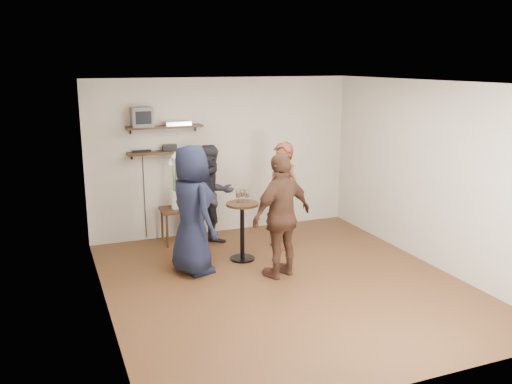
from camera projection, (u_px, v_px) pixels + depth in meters
room at (286, 187)px, 6.82m from camera, size 4.58×5.08×2.68m
shelf_upper at (165, 127)px, 8.48m from camera, size 1.20×0.25×0.04m
shelf_lower at (166, 152)px, 8.57m from camera, size 1.20×0.25×0.04m
crt_monitor at (142, 117)px, 8.31m from camera, size 0.32×0.30×0.30m
dvd_deck at (177, 123)px, 8.54m from camera, size 0.40×0.24×0.06m
radio at (170, 148)px, 8.58m from camera, size 0.22×0.10×0.10m
power_strip at (141, 151)px, 8.48m from camera, size 0.30×0.05×0.03m
side_table at (176, 214)px, 8.63m from camera, size 0.49×0.49×0.57m
vase_lilies at (175, 190)px, 8.54m from camera, size 0.19×0.19×0.94m
drinks_table at (242, 223)px, 7.87m from camera, size 0.47×0.47×0.86m
wine_glass_fl at (238, 194)px, 7.71m from camera, size 0.07×0.07×0.21m
wine_glass_fr at (248, 194)px, 7.76m from camera, size 0.06×0.06×0.19m
wine_glass_bl at (238, 193)px, 7.82m from camera, size 0.06×0.06×0.19m
wine_glass_br at (243, 193)px, 7.79m from camera, size 0.07×0.07×0.20m
person_plaid at (282, 196)px, 8.35m from camera, size 0.59×0.71×1.66m
person_dark at (212, 196)px, 8.46m from camera, size 0.91×0.79×1.61m
person_navy at (192, 210)px, 7.32m from camera, size 0.76×0.98×1.78m
person_brown at (282, 216)px, 7.20m from camera, size 1.07×0.72×1.69m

